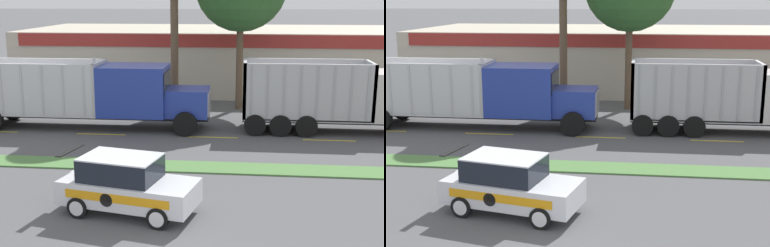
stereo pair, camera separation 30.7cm
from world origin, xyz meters
TOP-DOWN VIEW (x-y plane):
  - grass_verge at (0.00, 9.11)m, footprint 120.00×1.40m
  - centre_line_3 at (-4.77, 13.81)m, footprint 2.40×0.14m
  - centre_line_4 at (0.63, 13.81)m, footprint 2.40×0.14m
  - centre_line_5 at (6.03, 13.81)m, footprint 2.40×0.14m
  - dump_truck_lead at (-4.69, 15.14)m, footprint 12.63×2.81m
  - dump_truck_trail at (8.56, 15.54)m, footprint 11.52×2.70m
  - rally_car at (-1.38, 4.51)m, footprint 4.43×2.64m
  - store_building_backdrop at (4.01, 29.04)m, footprint 35.07×12.10m

SIDE VIEW (x-z plane):
  - centre_line_3 at x=-4.77m, z-range 0.00..0.01m
  - centre_line_4 at x=0.63m, z-range 0.00..0.01m
  - centre_line_5 at x=6.03m, z-range 0.00..0.01m
  - grass_verge at x=0.00m, z-range 0.00..0.06m
  - rally_car at x=-1.38m, z-range 0.00..1.81m
  - dump_truck_trail at x=8.56m, z-range -0.14..3.31m
  - dump_truck_lead at x=-4.69m, z-range -0.14..3.51m
  - store_building_backdrop at x=4.01m, z-range 0.00..4.24m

